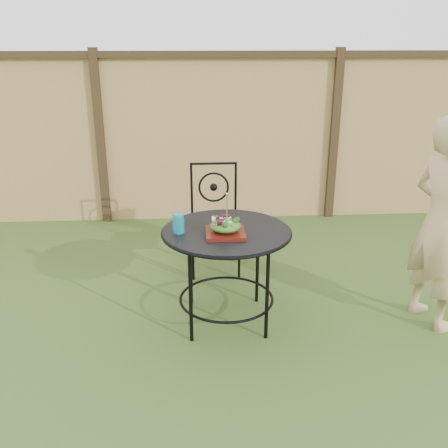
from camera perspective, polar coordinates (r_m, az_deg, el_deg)
The scene contains 9 objects.
ground at distance 3.92m, azimuth 1.17°, elevation -10.04°, with size 60.00×60.00×0.00m, color #224315.
fence at distance 5.66m, azimuth -0.62°, elevation 9.90°, with size 8.00×0.12×1.90m.
patio_table at distance 3.56m, azimuth 0.29°, elevation -2.76°, with size 0.92×0.92×0.72m.
patio_chair at distance 4.45m, azimuth -1.08°, elevation 0.99°, with size 0.46×0.46×0.95m.
diner at distance 3.82m, azimuth 23.72°, elevation 0.03°, with size 0.56×0.37×1.54m, color tan.
salad_plate at distance 3.42m, azimuth 0.16°, elevation -1.01°, with size 0.27×0.27×0.02m, color #47130A.
salad at distance 3.40m, azimuth 0.16°, elevation -0.19°, with size 0.21×0.21×0.08m, color #235614.
fork at distance 3.36m, azimuth 0.33°, elevation 1.88°, with size 0.01×0.01×0.18m, color silver.
drinking_glass at distance 3.45m, azimuth -5.22°, elevation 0.11°, with size 0.08×0.08×0.14m, color #0D8B9A.
Camera 1 is at (-0.29, -3.36, 1.99)m, focal length 40.00 mm.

